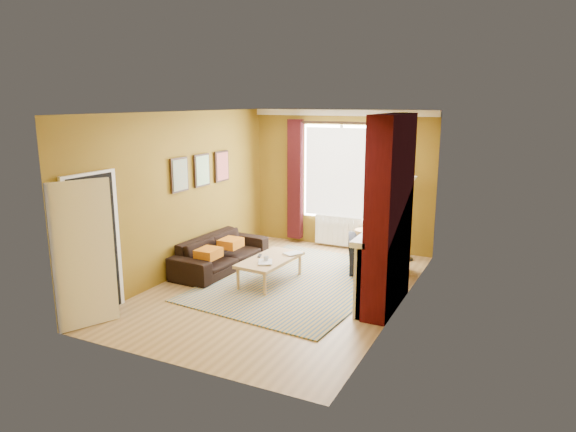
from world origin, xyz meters
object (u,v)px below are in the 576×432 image
Objects in this scene: sofa at (221,253)px; wicker_stool at (365,242)px; coffee_table at (270,261)px; armchair at (376,255)px; floor_lamp at (410,194)px.

wicker_stool is (2.07, 1.96, -0.04)m from sofa.
sofa is 1.16m from coffee_table.
armchair is 1.93× the size of wicker_stool.
armchair reaches higher than coffee_table.
wicker_stool is at bearing 71.10° from coffee_table.
sofa is 1.27× the size of floor_lamp.
sofa reaches higher than wicker_stool.
sofa is 2.09× the size of armchair.
wicker_stool is at bearing -81.04° from armchair.
sofa is at bearing 171.84° from coffee_table.
sofa is at bearing -136.53° from wicker_stool.
floor_lamp reaches higher than coffee_table.
wicker_stool reaches higher than coffee_table.
floor_lamp reaches higher than sofa.
coffee_table is 2.58× the size of wicker_stool.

